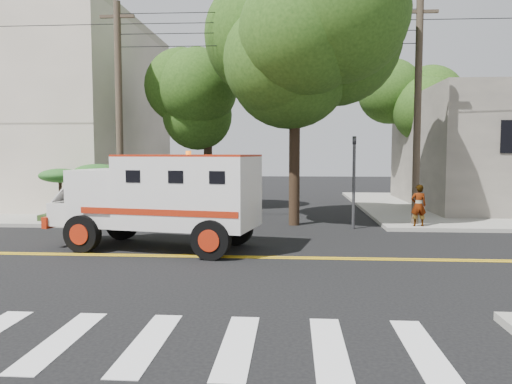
{
  "coord_description": "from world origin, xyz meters",
  "views": [
    {
      "loc": [
        1.43,
        -13.91,
        2.95
      ],
      "look_at": [
        0.16,
        3.35,
        1.6
      ],
      "focal_mm": 35.0,
      "sensor_mm": 36.0,
      "label": 1
    }
  ],
  "objects": [
    {
      "name": "tree_right",
      "position": [
        8.84,
        15.77,
        6.09
      ],
      "size": [
        4.8,
        4.5,
        8.2
      ],
      "color": "black",
      "rests_on": "ground"
    },
    {
      "name": "utility_pole_right",
      "position": [
        6.3,
        6.2,
        4.5
      ],
      "size": [
        0.28,
        0.28,
        9.0
      ],
      "primitive_type": "cylinder",
      "color": "#382D23",
      "rests_on": "ground"
    },
    {
      "name": "ground",
      "position": [
        0.0,
        0.0,
        0.0
      ],
      "size": [
        100.0,
        100.0,
        0.0
      ],
      "primitive_type": "plane",
      "color": "black",
      "rests_on": "ground"
    },
    {
      "name": "building_left",
      "position": [
        -15.5,
        15.0,
        5.15
      ],
      "size": [
        16.0,
        14.0,
        10.0
      ],
      "primitive_type": "cube",
      "color": "#B0A490",
      "rests_on": "sidewalk_nw"
    },
    {
      "name": "armored_truck",
      "position": [
        -2.51,
        1.08,
        1.66
      ],
      "size": [
        6.71,
        3.54,
        2.91
      ],
      "rotation": [
        0.0,
        0.0,
        -0.19
      ],
      "color": "silver",
      "rests_on": "ground"
    },
    {
      "name": "tree_left",
      "position": [
        -2.68,
        11.79,
        5.73
      ],
      "size": [
        4.48,
        4.2,
        7.7
      ],
      "color": "black",
      "rests_on": "ground"
    },
    {
      "name": "tree_main",
      "position": [
        1.94,
        6.21,
        7.2
      ],
      "size": [
        6.08,
        5.7,
        9.85
      ],
      "color": "black",
      "rests_on": "ground"
    },
    {
      "name": "pedestrian_b",
      "position": [
        8.54,
        8.82,
        1.05
      ],
      "size": [
        0.88,
        0.69,
        1.81
      ],
      "primitive_type": "imported",
      "rotation": [
        0.0,
        0.0,
        3.15
      ],
      "color": "gray",
      "rests_on": "sidewalk_ne"
    },
    {
      "name": "traffic_signal",
      "position": [
        3.8,
        5.6,
        2.23
      ],
      "size": [
        0.15,
        0.18,
        3.6
      ],
      "color": "#3F3F42",
      "rests_on": "ground"
    },
    {
      "name": "utility_pole_left",
      "position": [
        -5.6,
        6.0,
        4.5
      ],
      "size": [
        0.28,
        0.28,
        9.0
      ],
      "primitive_type": "cylinder",
      "color": "#382D23",
      "rests_on": "ground"
    },
    {
      "name": "sidewalk_nw",
      "position": [
        -13.5,
        13.5,
        0.07
      ],
      "size": [
        17.0,
        17.0,
        0.15
      ],
      "primitive_type": "cube",
      "color": "gray",
      "rests_on": "ground"
    },
    {
      "name": "palm_planter",
      "position": [
        -7.44,
        6.62,
        1.65
      ],
      "size": [
        3.52,
        2.63,
        2.36
      ],
      "color": "#1E3314",
      "rests_on": "sidewalk_nw"
    },
    {
      "name": "accessibility_sign",
      "position": [
        -6.2,
        6.17,
        1.37
      ],
      "size": [
        0.45,
        0.1,
        2.02
      ],
      "color": "#3F3F42",
      "rests_on": "ground"
    },
    {
      "name": "pedestrian_a",
      "position": [
        6.26,
        5.5,
        0.95
      ],
      "size": [
        0.59,
        0.39,
        1.6
      ],
      "primitive_type": "imported",
      "rotation": [
        0.0,
        0.0,
        3.15
      ],
      "color": "gray",
      "rests_on": "sidewalk_ne"
    }
  ]
}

